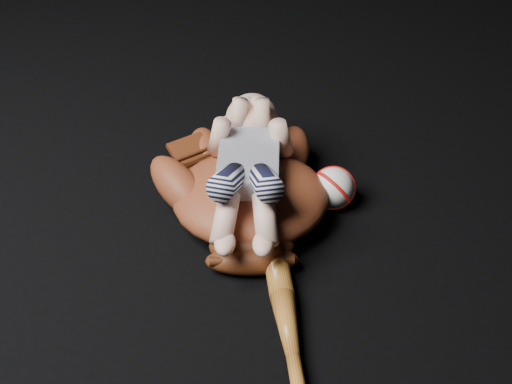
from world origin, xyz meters
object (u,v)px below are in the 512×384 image
Objects in this scene: newborn_baby at (248,167)px; baseball at (333,188)px; baseball_glove at (250,191)px; baseball_bat at (284,308)px.

baseball is at bearing 17.84° from newborn_baby.
baseball_glove is 0.16m from baseball.
baseball_glove is 1.05× the size of newborn_baby.
baseball_glove is 0.26m from baseball_bat.
newborn_baby is at bearing -151.00° from baseball.
baseball_glove is 0.06m from newborn_baby.
newborn_baby reaches higher than baseball_bat.
baseball_bat is at bearing -78.57° from baseball_glove.
baseball is at bearing 83.49° from baseball_bat.
newborn_baby is (-0.00, -0.01, 0.06)m from baseball_glove.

